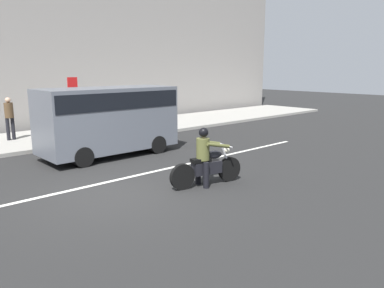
% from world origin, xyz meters
% --- Properties ---
extents(ground_plane, '(80.00, 80.00, 0.00)m').
position_xyz_m(ground_plane, '(0.00, 0.00, 0.00)').
color(ground_plane, '#242424').
extents(sidewalk_slab, '(40.00, 4.40, 0.14)m').
position_xyz_m(sidewalk_slab, '(0.00, 8.00, 0.07)').
color(sidewalk_slab, '#99968E').
rests_on(sidewalk_slab, ground_plane).
extents(lane_marking_stripe, '(18.00, 0.14, 0.01)m').
position_xyz_m(lane_marking_stripe, '(-0.15, 0.90, 0.00)').
color(lane_marking_stripe, silver).
rests_on(lane_marking_stripe, ground_plane).
extents(motorcycle_with_rider_olive, '(2.10, 0.79, 1.54)m').
position_xyz_m(motorcycle_with_rider_olive, '(2.15, -1.08, 0.63)').
color(motorcycle_with_rider_olive, black).
rests_on(motorcycle_with_rider_olive, ground_plane).
extents(parked_van_slate_gray, '(4.64, 1.96, 2.37)m').
position_xyz_m(parked_van_slate_gray, '(2.07, 3.66, 1.37)').
color(parked_van_slate_gray, slate).
rests_on(parked_van_slate_gray, ground_plane).
extents(street_sign_post, '(0.44, 0.08, 2.53)m').
position_xyz_m(street_sign_post, '(2.58, 7.44, 1.67)').
color(street_sign_post, gray).
rests_on(street_sign_post, sidewalk_slab).
extents(pedestrian_bystander, '(0.34, 0.34, 1.72)m').
position_xyz_m(pedestrian_bystander, '(0.21, 8.27, 1.15)').
color(pedestrian_bystander, black).
rests_on(pedestrian_bystander, sidewalk_slab).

